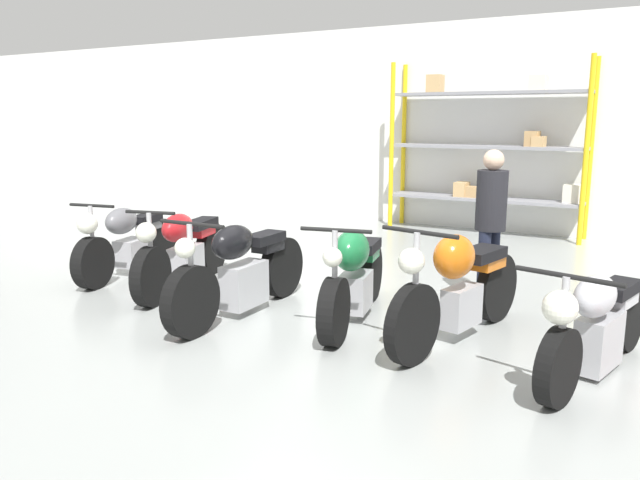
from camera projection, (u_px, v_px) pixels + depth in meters
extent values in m
plane|color=#9EA3A0|center=(300.00, 314.00, 6.31)|extent=(30.00, 30.00, 0.00)
cube|color=white|center=(474.00, 127.00, 10.90)|extent=(30.00, 0.08, 3.60)
cylinder|color=yellow|center=(392.00, 147.00, 11.05)|extent=(0.08, 0.08, 2.89)
cylinder|color=yellow|center=(586.00, 152.00, 9.48)|extent=(0.08, 0.08, 2.89)
cylinder|color=yellow|center=(404.00, 146.00, 11.52)|extent=(0.08, 0.08, 2.89)
cylinder|color=yellow|center=(591.00, 150.00, 9.95)|extent=(0.08, 0.08, 2.89)
cube|color=gray|center=(483.00, 199.00, 10.66)|extent=(3.21, 0.55, 0.05)
cube|color=gray|center=(486.00, 147.00, 10.49)|extent=(3.21, 0.55, 0.05)
cube|color=gray|center=(489.00, 93.00, 10.32)|extent=(3.21, 0.55, 0.05)
cube|color=tan|center=(462.00, 189.00, 10.80)|extent=(0.21, 0.31, 0.25)
cube|color=tan|center=(470.00, 192.00, 10.69)|extent=(0.29, 0.21, 0.18)
cube|color=tan|center=(539.00, 142.00, 10.00)|extent=(0.21, 0.23, 0.16)
cube|color=tan|center=(435.00, 84.00, 10.63)|extent=(0.25, 0.31, 0.29)
cube|color=silver|center=(572.00, 194.00, 9.95)|extent=(0.27, 0.23, 0.29)
cube|color=tan|center=(532.00, 139.00, 10.11)|extent=(0.20, 0.31, 0.25)
cube|color=silver|center=(538.00, 83.00, 9.86)|extent=(0.26, 0.26, 0.24)
cylinder|color=black|center=(93.00, 263.00, 7.21)|extent=(0.27, 0.63, 0.61)
cylinder|color=black|center=(160.00, 241.00, 8.52)|extent=(0.27, 0.63, 0.61)
cube|color=#ADADB2|center=(132.00, 252.00, 7.92)|extent=(0.35, 0.46, 0.34)
ellipsoid|color=slate|center=(121.00, 221.00, 7.67)|extent=(0.38, 0.58, 0.32)
cube|color=black|center=(146.00, 218.00, 8.17)|extent=(0.32, 0.50, 0.10)
cube|color=slate|center=(149.00, 225.00, 8.24)|extent=(0.26, 0.36, 0.12)
cylinder|color=#ADADB2|center=(92.00, 234.00, 7.17)|extent=(0.06, 0.06, 0.66)
sphere|color=silver|center=(87.00, 224.00, 7.07)|extent=(0.23, 0.23, 0.23)
cylinder|color=black|center=(92.00, 206.00, 7.13)|extent=(0.59, 0.15, 0.04)
cylinder|color=black|center=(151.00, 277.00, 6.53)|extent=(0.29, 0.65, 0.64)
cylinder|color=black|center=(212.00, 248.00, 7.93)|extent=(0.29, 0.65, 0.64)
cube|color=#ADADB2|center=(186.00, 263.00, 7.28)|extent=(0.35, 0.53, 0.40)
ellipsoid|color=#B2191E|center=(178.00, 228.00, 7.04)|extent=(0.40, 0.60, 0.32)
cube|color=black|center=(201.00, 224.00, 7.59)|extent=(0.36, 0.60, 0.10)
cube|color=#B2191E|center=(202.00, 231.00, 7.63)|extent=(0.28, 0.43, 0.12)
cylinder|color=#ADADB2|center=(150.00, 245.00, 6.48)|extent=(0.06, 0.06, 0.67)
sphere|color=silver|center=(146.00, 233.00, 6.39)|extent=(0.21, 0.21, 0.21)
cylinder|color=black|center=(150.00, 212.00, 6.45)|extent=(0.55, 0.18, 0.04)
cylinder|color=black|center=(191.00, 302.00, 5.60)|extent=(0.15, 0.67, 0.67)
cylinder|color=black|center=(282.00, 267.00, 6.89)|extent=(0.15, 0.67, 0.67)
cube|color=#ADADB2|center=(244.00, 285.00, 6.30)|extent=(0.26, 0.53, 0.44)
ellipsoid|color=black|center=(233.00, 242.00, 6.06)|extent=(0.29, 0.56, 0.34)
cube|color=black|center=(264.00, 238.00, 6.53)|extent=(0.24, 0.49, 0.10)
cube|color=black|center=(268.00, 245.00, 6.61)|extent=(0.20, 0.34, 0.12)
cylinder|color=#ADADB2|center=(191.00, 263.00, 5.55)|extent=(0.05, 0.05, 0.70)
sphere|color=silver|center=(185.00, 248.00, 5.46)|extent=(0.18, 0.18, 0.18)
cylinder|color=black|center=(192.00, 224.00, 5.51)|extent=(0.71, 0.04, 0.04)
cylinder|color=black|center=(334.00, 312.00, 5.41)|extent=(0.28, 0.62, 0.60)
cylinder|color=black|center=(370.00, 272.00, 6.78)|extent=(0.28, 0.62, 0.60)
cube|color=#ADADB2|center=(355.00, 291.00, 6.15)|extent=(0.36, 0.49, 0.37)
ellipsoid|color=#196B38|center=(352.00, 251.00, 5.90)|extent=(0.44, 0.59, 0.39)
cube|color=black|center=(364.00, 246.00, 6.41)|extent=(0.37, 0.53, 0.10)
cube|color=#196B38|center=(365.00, 253.00, 6.49)|extent=(0.30, 0.38, 0.12)
cylinder|color=#ADADB2|center=(335.00, 271.00, 5.36)|extent=(0.06, 0.06, 0.71)
sphere|color=silver|center=(333.00, 257.00, 5.27)|extent=(0.17, 0.17, 0.17)
cylinder|color=black|center=(336.00, 230.00, 5.32)|extent=(0.62, 0.18, 0.04)
cylinder|color=black|center=(413.00, 324.00, 4.98)|extent=(0.24, 0.68, 0.67)
cylinder|color=black|center=(497.00, 288.00, 6.05)|extent=(0.24, 0.68, 0.67)
cube|color=#ADADB2|center=(462.00, 307.00, 5.56)|extent=(0.28, 0.47, 0.37)
ellipsoid|color=orange|center=(454.00, 257.00, 5.34)|extent=(0.41, 0.49, 0.39)
cube|color=black|center=(481.00, 254.00, 5.72)|extent=(0.37, 0.57, 0.10)
cube|color=orange|center=(486.00, 262.00, 5.81)|extent=(0.30, 0.41, 0.12)
cylinder|color=#ADADB2|center=(416.00, 279.00, 4.92)|extent=(0.06, 0.06, 0.74)
sphere|color=silver|center=(411.00, 261.00, 4.84)|extent=(0.21, 0.21, 0.21)
cylinder|color=black|center=(419.00, 232.00, 4.87)|extent=(0.68, 0.18, 0.04)
cylinder|color=black|center=(558.00, 367.00, 4.26)|extent=(0.25, 0.57, 0.56)
cylinder|color=black|center=(628.00, 318.00, 5.31)|extent=(0.25, 0.57, 0.56)
cube|color=#ADADB2|center=(599.00, 342.00, 4.83)|extent=(0.33, 0.55, 0.43)
ellipsoid|color=#B7B7BF|center=(595.00, 296.00, 4.63)|extent=(0.38, 0.57, 0.32)
cube|color=black|center=(618.00, 288.00, 5.01)|extent=(0.32, 0.52, 0.10)
cube|color=#B7B7BF|center=(620.00, 297.00, 5.08)|extent=(0.26, 0.37, 0.12)
cylinder|color=#ADADB2|center=(563.00, 322.00, 4.22)|extent=(0.06, 0.06, 0.63)
sphere|color=silver|center=(560.00, 307.00, 4.14)|extent=(0.24, 0.24, 0.24)
cylinder|color=black|center=(568.00, 276.00, 4.18)|extent=(0.73, 0.20, 0.04)
cylinder|color=#1E2338|center=(493.00, 265.00, 6.71)|extent=(0.13, 0.13, 0.79)
cylinder|color=#1E2338|center=(483.00, 268.00, 6.59)|extent=(0.13, 0.13, 0.79)
cylinder|color=#232328|center=(492.00, 200.00, 6.51)|extent=(0.40, 0.40, 0.63)
sphere|color=beige|center=(494.00, 160.00, 6.43)|extent=(0.21, 0.21, 0.21)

